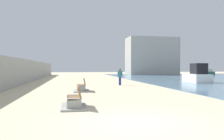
# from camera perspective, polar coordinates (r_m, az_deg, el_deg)

# --- Properties ---
(ground_plane) EXTENTS (120.00, 120.00, 0.00)m
(ground_plane) POSITION_cam_1_polar(r_m,az_deg,el_deg) (25.15, -5.28, -3.41)
(ground_plane) COLOR beige
(seawall) EXTENTS (0.80, 64.00, 2.68)m
(seawall) POSITION_cam_1_polar(r_m,az_deg,el_deg) (25.60, -22.26, -0.38)
(seawall) COLOR #9E9E99
(seawall) RESTS_ON ground
(bench_near) EXTENTS (1.13, 2.12, 0.98)m
(bench_near) POSITION_cam_1_polar(r_m,az_deg,el_deg) (10.37, -9.43, -7.96)
(bench_near) COLOR #9E9E99
(bench_near) RESTS_ON ground
(bench_far) EXTENTS (1.22, 2.16, 0.98)m
(bench_far) POSITION_cam_1_polar(r_m,az_deg,el_deg) (17.23, -7.58, -4.51)
(bench_far) COLOR #9E9E99
(bench_far) RESTS_ON ground
(person_walking) EXTENTS (0.45, 0.35, 1.68)m
(person_walking) POSITION_cam_1_polar(r_m,az_deg,el_deg) (22.75, 2.01, -1.38)
(person_walking) COLOR navy
(person_walking) RESTS_ON ground
(boat_mid_bay) EXTENTS (2.58, 5.06, 2.22)m
(boat_mid_bay) POSITION_cam_1_polar(r_m,az_deg,el_deg) (28.52, 20.53, -1.28)
(boat_mid_bay) COLOR white
(boat_mid_bay) RESTS_ON water_bay
(boat_far_right) EXTENTS (2.72, 4.65, 5.16)m
(boat_far_right) POSITION_cam_1_polar(r_m,az_deg,el_deg) (58.50, 22.83, -0.56)
(boat_far_right) COLOR #337060
(boat_far_right) RESTS_ON water_bay
(harbor_building) EXTENTS (12.00, 6.00, 9.00)m
(harbor_building) POSITION_cam_1_polar(r_m,az_deg,el_deg) (56.43, 9.93, 3.41)
(harbor_building) COLOR #ADAAA3
(harbor_building) RESTS_ON ground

